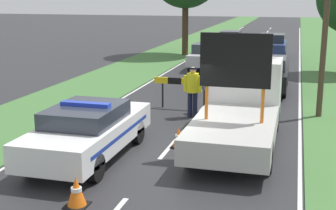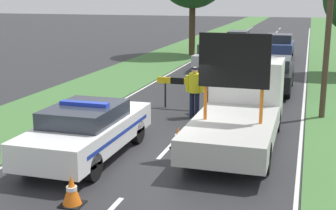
# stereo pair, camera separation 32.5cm
# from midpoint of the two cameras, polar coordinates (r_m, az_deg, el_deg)

# --- Properties ---
(ground_plane) EXTENTS (160.00, 160.00, 0.00)m
(ground_plane) POSITION_cam_midpoint_polar(r_m,az_deg,el_deg) (12.95, -1.13, -5.88)
(ground_plane) COLOR #28282B
(lane_markings) EXTENTS (7.30, 68.21, 0.01)m
(lane_markings) POSITION_cam_midpoint_polar(r_m,az_deg,el_deg) (29.56, 8.46, 4.95)
(lane_markings) COLOR silver
(lane_markings) RESTS_ON ground
(grass_verge_left) EXTENTS (4.01, 120.00, 0.03)m
(grass_verge_left) POSITION_cam_midpoint_polar(r_m,az_deg,el_deg) (33.30, -0.80, 6.05)
(grass_verge_left) COLOR #427038
(grass_verge_left) RESTS_ON ground
(grass_verge_right) EXTENTS (4.01, 120.00, 0.03)m
(grass_verge_right) POSITION_cam_midpoint_polar(r_m,az_deg,el_deg) (32.08, 19.26, 5.02)
(grass_verge_right) COLOR #427038
(grass_verge_right) RESTS_ON ground
(police_car) EXTENTS (1.91, 4.92, 1.55)m
(police_car) POSITION_cam_midpoint_polar(r_m,az_deg,el_deg) (12.60, -10.38, -3.02)
(police_car) COLOR white
(police_car) RESTS_ON ground
(work_truck) EXTENTS (2.16, 5.90, 3.32)m
(work_truck) POSITION_cam_midpoint_polar(r_m,az_deg,el_deg) (13.94, 8.22, -0.03)
(work_truck) COLOR white
(work_truck) RESTS_ON ground
(road_barrier) EXTENTS (3.21, 0.08, 1.18)m
(road_barrier) POSITION_cam_midpoint_polar(r_m,az_deg,el_deg) (17.60, 2.83, 2.59)
(road_barrier) COLOR black
(road_barrier) RESTS_ON ground
(police_officer) EXTENTS (0.65, 0.41, 1.81)m
(police_officer) POSITION_cam_midpoint_polar(r_m,az_deg,el_deg) (16.44, 2.46, 2.16)
(police_officer) COLOR #191E38
(police_officer) RESTS_ON ground
(pedestrian_civilian) EXTENTS (0.62, 0.39, 1.71)m
(pedestrian_civilian) POSITION_cam_midpoint_polar(r_m,az_deg,el_deg) (17.14, 4.37, 2.36)
(pedestrian_civilian) COLOR #232326
(pedestrian_civilian) RESTS_ON ground
(traffic_cone_near_police) EXTENTS (0.47, 0.47, 0.64)m
(traffic_cone_near_police) POSITION_cam_midpoint_polar(r_m,az_deg,el_deg) (9.98, -12.04, -10.29)
(traffic_cone_near_police) COLOR black
(traffic_cone_near_police) RESTS_ON ground
(traffic_cone_centre_front) EXTENTS (0.37, 0.37, 0.52)m
(traffic_cone_centre_front) POSITION_cam_midpoint_polar(r_m,az_deg,el_deg) (16.63, 9.49, -0.78)
(traffic_cone_centre_front) COLOR black
(traffic_cone_centre_front) RESTS_ON ground
(traffic_cone_near_truck) EXTENTS (0.43, 0.43, 0.59)m
(traffic_cone_near_truck) POSITION_cam_midpoint_polar(r_m,az_deg,el_deg) (13.35, 0.63, -3.96)
(traffic_cone_near_truck) COLOR black
(traffic_cone_near_truck) RESTS_ON ground
(queued_car_sedan_black) EXTENTS (1.92, 4.50, 1.53)m
(queued_car_sedan_black) POSITION_cam_midpoint_polar(r_m,az_deg,el_deg) (21.58, 11.43, 3.83)
(queued_car_sedan_black) COLOR black
(queued_car_sedan_black) RESTS_ON ground
(queued_car_sedan_silver) EXTENTS (1.73, 3.99, 1.49)m
(queued_car_sedan_silver) POSITION_cam_midpoint_polar(r_m,az_deg,el_deg) (27.43, 4.54, 6.01)
(queued_car_sedan_silver) COLOR #B2B2B7
(queued_car_sedan_silver) RESTS_ON ground
(queued_car_hatch_blue) EXTENTS (1.85, 4.11, 1.63)m
(queued_car_hatch_blue) POSITION_cam_midpoint_polar(r_m,az_deg,el_deg) (32.92, 12.27, 7.12)
(queued_car_hatch_blue) COLOR navy
(queued_car_hatch_blue) RESTS_ON ground
(queued_car_suv_grey) EXTENTS (1.70, 4.56, 1.37)m
(queued_car_suv_grey) POSITION_cam_midpoint_polar(r_m,az_deg,el_deg) (38.59, 7.43, 8.01)
(queued_car_suv_grey) COLOR slate
(queued_car_suv_grey) RESTS_ON ground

